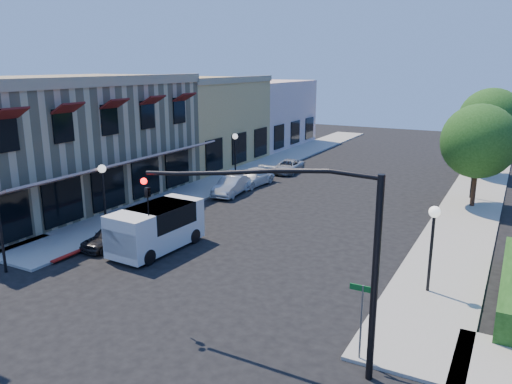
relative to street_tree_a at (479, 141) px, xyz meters
The scene contains 20 objects.
ground 24.06m from the street_tree_a, 111.80° to the right, with size 120.00×120.00×0.00m, color black.
sidewalk_left 18.71m from the street_tree_a, 164.10° to the left, with size 3.50×50.00×0.12m, color gray.
sidewalk_right 6.49m from the street_tree_a, 90.57° to the left, with size 3.50×50.00×0.12m, color gray.
curb_red_strip 21.45m from the street_tree_a, 138.28° to the right, with size 0.25×10.00×0.06m, color maroon.
corner_brick_building 26.63m from the street_tree_a, 155.60° to the right, with size 11.77×18.20×8.10m.
yellow_stucco_building 24.63m from the street_tree_a, behind, with size 10.00×12.00×7.60m, color tan.
pink_stucco_building 29.10m from the street_tree_a, 146.64° to the left, with size 10.00×12.00×7.00m, color #C9A697.
street_tree_a is the anchor object (origin of this frame).
street_tree_b 10.01m from the street_tree_a, 90.00° to the left, with size 4.94×4.94×7.02m.
signal_mast_arm 20.71m from the street_tree_a, 98.17° to the right, with size 8.01×0.39×6.00m.
street_name_sign 20.00m from the street_tree_a, 93.76° to the right, with size 0.80×0.06×2.50m.
lamppost_left_near 22.30m from the street_tree_a, 141.02° to the right, with size 0.44×0.44×3.57m.
lamppost_left_far 17.36m from the street_tree_a, behind, with size 0.44×0.44×3.57m.
lamppost_right_near 14.08m from the street_tree_a, 91.23° to the right, with size 0.44×0.44×3.57m.
lamppost_right_far 2.49m from the street_tree_a, 98.53° to the left, with size 0.44×0.44×3.57m.
white_van 20.12m from the street_tree_a, 129.84° to the right, with size 2.35×4.97×2.16m.
parked_car_a 22.23m from the street_tree_a, 133.15° to the right, with size 1.28×3.19×1.09m, color black.
parked_car_b 16.06m from the street_tree_a, 163.31° to the right, with size 1.36×3.90×1.29m, color #AFB3B5.
parked_car_c 15.48m from the street_tree_a, behind, with size 1.69×4.15×1.21m, color silver.
parked_car_d 15.56m from the street_tree_a, 164.66° to the left, with size 1.76×3.81×1.06m, color #AAACAF.
Camera 1 is at (11.07, -11.09, 8.75)m, focal length 35.00 mm.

